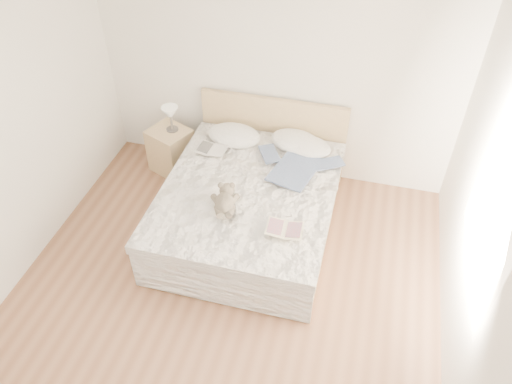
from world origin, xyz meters
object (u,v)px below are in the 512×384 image
Objects in this scene: table_lamp at (170,114)px; teddy_bear at (225,208)px; photo_book at (212,149)px; nightstand at (171,150)px; bed at (251,204)px; childrens_book at (285,229)px.

teddy_bear is (1.02, -1.20, -0.13)m from table_lamp.
table_lamp is at bearing 155.15° from photo_book.
photo_book is at bearing -24.67° from nightstand.
teddy_bear reaches higher than nightstand.
childrens_book is at bearing -50.41° from bed.
bed is at bearing 58.88° from teddy_bear.
photo_book reaches higher than nightstand.
table_lamp reaches higher than teddy_bear.
nightstand is at bearing -136.49° from table_lamp.
bed is 1.44m from table_lamp.
nightstand is at bearing 149.71° from bed.
teddy_bear reaches higher than photo_book.
bed is 6.27× the size of teddy_bear.
teddy_bear is (1.06, -1.16, 0.37)m from nightstand.
photo_book is 0.96m from teddy_bear.
bed is 0.82m from childrens_book.
childrens_book reaches higher than nightstand.
nightstand is at bearing 139.43° from childrens_book.
bed reaches higher than table_lamp.
bed is 0.60m from teddy_bear.
table_lamp is 0.87× the size of childrens_book.
bed is at bearing -30.29° from nightstand.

